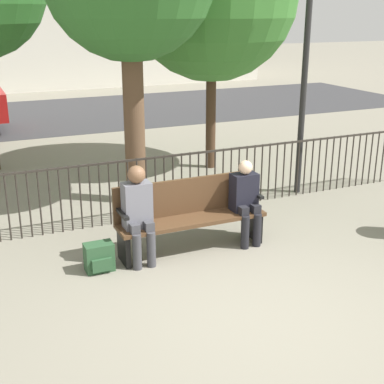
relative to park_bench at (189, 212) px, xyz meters
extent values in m
plane|color=gray|center=(0.00, -1.74, -0.50)|extent=(80.00, 80.00, 0.00)
cube|color=#4C331E|center=(0.00, -0.08, -0.07)|extent=(1.95, 0.45, 0.05)
cube|color=#4C331E|center=(0.00, 0.11, 0.19)|extent=(1.95, 0.05, 0.47)
cube|color=black|center=(-0.92, -0.08, -0.30)|extent=(0.06, 0.38, 0.40)
cube|color=black|center=(0.92, -0.08, -0.30)|extent=(0.06, 0.38, 0.40)
cube|color=black|center=(-0.92, -0.08, 0.15)|extent=(0.06, 0.38, 0.04)
cube|color=black|center=(0.92, -0.08, 0.15)|extent=(0.06, 0.38, 0.04)
cylinder|color=#3D3D42|center=(-0.82, -0.30, -0.27)|extent=(0.11, 0.11, 0.45)
cylinder|color=#3D3D42|center=(-0.64, -0.30, -0.27)|extent=(0.11, 0.11, 0.45)
cube|color=#3D3D42|center=(-0.82, -0.20, 0.00)|extent=(0.11, 0.20, 0.12)
cube|color=#3D3D42|center=(-0.64, -0.20, 0.00)|extent=(0.11, 0.20, 0.12)
cube|color=slate|center=(-0.73, -0.08, 0.23)|extent=(0.34, 0.22, 0.57)
sphere|color=brown|center=(-0.73, -0.10, 0.63)|extent=(0.21, 0.21, 0.21)
cylinder|color=black|center=(0.66, -0.30, -0.27)|extent=(0.11, 0.11, 0.45)
cylinder|color=black|center=(0.84, -0.30, -0.27)|extent=(0.11, 0.11, 0.45)
cube|color=black|center=(0.66, -0.20, 0.00)|extent=(0.11, 0.20, 0.12)
cube|color=black|center=(0.84, -0.20, 0.00)|extent=(0.11, 0.20, 0.12)
cube|color=black|center=(0.75, -0.08, 0.20)|extent=(0.34, 0.22, 0.50)
sphere|color=beige|center=(0.75, -0.10, 0.54)|extent=(0.18, 0.18, 0.18)
cube|color=#284C2D|center=(-1.24, -0.15, -0.33)|extent=(0.34, 0.21, 0.35)
cube|color=#284C2D|center=(-1.24, -0.28, -0.38)|extent=(0.24, 0.04, 0.16)
cylinder|color=#2D2823|center=(-2.12, 1.21, -0.02)|extent=(0.02, 0.02, 0.95)
cylinder|color=#2D2823|center=(-1.98, 1.21, -0.02)|extent=(0.02, 0.02, 0.95)
cylinder|color=#2D2823|center=(-1.84, 1.21, -0.02)|extent=(0.02, 0.02, 0.95)
cylinder|color=#2D2823|center=(-1.70, 1.21, -0.02)|extent=(0.02, 0.02, 0.95)
cylinder|color=#2D2823|center=(-1.56, 1.21, -0.02)|extent=(0.02, 0.02, 0.95)
cylinder|color=#2D2823|center=(-1.42, 1.21, -0.02)|extent=(0.02, 0.02, 0.95)
cylinder|color=#2D2823|center=(-1.28, 1.21, -0.02)|extent=(0.02, 0.02, 0.95)
cylinder|color=#2D2823|center=(-1.14, 1.21, -0.02)|extent=(0.02, 0.02, 0.95)
cylinder|color=#2D2823|center=(-1.00, 1.21, -0.02)|extent=(0.02, 0.02, 0.95)
cylinder|color=#2D2823|center=(-0.86, 1.21, -0.02)|extent=(0.02, 0.02, 0.95)
cylinder|color=#2D2823|center=(-0.72, 1.21, -0.02)|extent=(0.02, 0.02, 0.95)
cylinder|color=#2D2823|center=(-0.58, 1.21, -0.02)|extent=(0.02, 0.02, 0.95)
cylinder|color=#2D2823|center=(-0.44, 1.21, -0.02)|extent=(0.02, 0.02, 0.95)
cylinder|color=#2D2823|center=(-0.30, 1.21, -0.02)|extent=(0.02, 0.02, 0.95)
cylinder|color=#2D2823|center=(-0.16, 1.21, -0.02)|extent=(0.02, 0.02, 0.95)
cylinder|color=#2D2823|center=(-0.02, 1.21, -0.02)|extent=(0.02, 0.02, 0.95)
cylinder|color=#2D2823|center=(0.12, 1.21, -0.02)|extent=(0.02, 0.02, 0.95)
cylinder|color=#2D2823|center=(0.26, 1.21, -0.02)|extent=(0.02, 0.02, 0.95)
cylinder|color=#2D2823|center=(0.40, 1.21, -0.02)|extent=(0.02, 0.02, 0.95)
cylinder|color=#2D2823|center=(0.54, 1.21, -0.02)|extent=(0.02, 0.02, 0.95)
cylinder|color=#2D2823|center=(0.68, 1.21, -0.02)|extent=(0.02, 0.02, 0.95)
cylinder|color=#2D2823|center=(0.82, 1.21, -0.02)|extent=(0.02, 0.02, 0.95)
cylinder|color=#2D2823|center=(0.96, 1.21, -0.02)|extent=(0.02, 0.02, 0.95)
cylinder|color=#2D2823|center=(1.10, 1.21, -0.02)|extent=(0.02, 0.02, 0.95)
cylinder|color=#2D2823|center=(1.24, 1.21, -0.02)|extent=(0.02, 0.02, 0.95)
cylinder|color=#2D2823|center=(1.38, 1.21, -0.02)|extent=(0.02, 0.02, 0.95)
cylinder|color=#2D2823|center=(1.52, 1.21, -0.02)|extent=(0.02, 0.02, 0.95)
cylinder|color=#2D2823|center=(1.66, 1.21, -0.02)|extent=(0.02, 0.02, 0.95)
cylinder|color=#2D2823|center=(1.80, 1.21, -0.02)|extent=(0.02, 0.02, 0.95)
cylinder|color=#2D2823|center=(1.94, 1.21, -0.02)|extent=(0.02, 0.02, 0.95)
cylinder|color=#2D2823|center=(2.08, 1.21, -0.02)|extent=(0.02, 0.02, 0.95)
cylinder|color=#2D2823|center=(2.22, 1.21, -0.02)|extent=(0.02, 0.02, 0.95)
cylinder|color=#2D2823|center=(2.36, 1.21, -0.02)|extent=(0.02, 0.02, 0.95)
cylinder|color=#2D2823|center=(2.50, 1.21, -0.02)|extent=(0.02, 0.02, 0.95)
cylinder|color=#2D2823|center=(2.64, 1.21, -0.02)|extent=(0.02, 0.02, 0.95)
cylinder|color=#2D2823|center=(2.78, 1.21, -0.02)|extent=(0.02, 0.02, 0.95)
cylinder|color=#2D2823|center=(2.92, 1.21, -0.02)|extent=(0.02, 0.02, 0.95)
cylinder|color=#2D2823|center=(3.06, 1.21, -0.02)|extent=(0.02, 0.02, 0.95)
cylinder|color=#2D2823|center=(3.20, 1.21, -0.02)|extent=(0.02, 0.02, 0.95)
cylinder|color=#2D2823|center=(3.34, 1.21, -0.02)|extent=(0.02, 0.02, 0.95)
cylinder|color=#2D2823|center=(3.48, 1.21, -0.02)|extent=(0.02, 0.02, 0.95)
cylinder|color=#2D2823|center=(3.62, 1.21, -0.02)|extent=(0.02, 0.02, 0.95)
cylinder|color=#2D2823|center=(3.76, 1.21, -0.02)|extent=(0.02, 0.02, 0.95)
cylinder|color=#2D2823|center=(3.90, 1.21, -0.02)|extent=(0.02, 0.02, 0.95)
cylinder|color=#2D2823|center=(4.04, 1.21, -0.02)|extent=(0.02, 0.02, 0.95)
cylinder|color=#2D2823|center=(4.18, 1.21, -0.02)|extent=(0.02, 0.02, 0.95)
cylinder|color=#2D2823|center=(4.32, 1.21, -0.02)|extent=(0.02, 0.02, 0.95)
cube|color=#2D2823|center=(0.00, 1.21, 0.43)|extent=(9.00, 0.03, 0.03)
cylinder|color=brown|center=(-0.05, 2.03, 0.90)|extent=(0.33, 0.33, 2.79)
cylinder|color=#422D1E|center=(1.92, 3.35, 0.69)|extent=(0.19, 0.19, 2.38)
cylinder|color=black|center=(2.60, 1.34, 1.26)|extent=(0.10, 0.10, 3.52)
cube|color=#333335|center=(0.00, 10.26, -0.50)|extent=(24.00, 6.00, 0.01)
camera|label=1|loc=(-2.57, -5.89, 2.46)|focal=50.00mm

